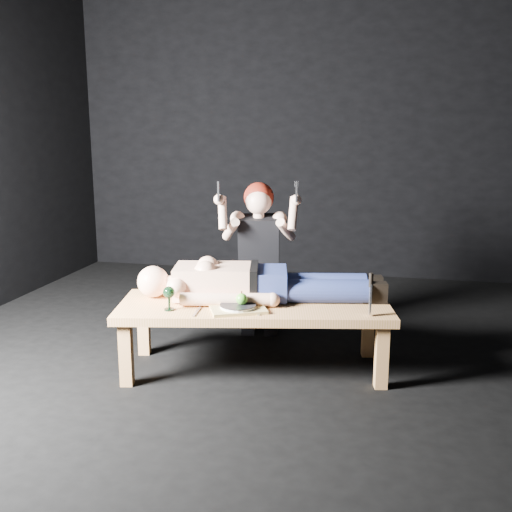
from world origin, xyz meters
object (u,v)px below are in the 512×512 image
kneeling_woman (259,258)px  table (254,337)px  lying_man (263,279)px  carving_knife (370,295)px  serving_tray (238,309)px  goblet (169,298)px

kneeling_woman → table: bearing=-90.0°
lying_man → kneeling_woman: (-0.13, 0.51, 0.02)m
carving_knife → serving_tray: bearing=173.9°
carving_knife → table: bearing=160.9°
table → serving_tray: serving_tray is taller
table → carving_knife: 0.82m
table → lying_man: size_ratio=0.99×
table → goblet: (-0.48, -0.25, 0.30)m
serving_tray → carving_knife: size_ratio=1.26×
kneeling_woman → lying_man: bearing=-84.7°
lying_man → carving_knife: bearing=-29.4°
carving_knife → kneeling_woman: bearing=127.1°
lying_man → serving_tray: size_ratio=5.26×
table → kneeling_woman: kneeling_woman is taller
kneeling_woman → carving_knife: bearing=-51.1°
kneeling_woman → carving_knife: 1.12m
kneeling_woman → goblet: 0.97m
kneeling_woman → serving_tray: 0.83m
goblet → carving_knife: 1.22m
serving_tray → goblet: (-0.42, -0.08, 0.07)m
table → serving_tray: size_ratio=5.21×
kneeling_woman → carving_knife: (0.84, -0.75, -0.02)m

